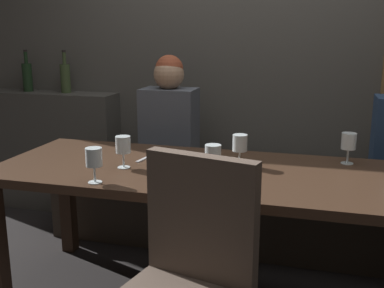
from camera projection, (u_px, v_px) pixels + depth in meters
back_wall_tiled at (250, 19)px, 3.30m from camera, size 6.00×0.12×3.00m
back_counter at (53, 151)px, 3.77m from camera, size 1.10×0.28×0.95m
dining_table at (210, 186)px, 2.35m from camera, size 2.20×0.84×0.74m
banquette_bench at (233, 214)px, 3.11m from camera, size 2.50×0.44×0.45m
chair_near_side at (187, 275)px, 1.68m from camera, size 0.53×0.53×0.98m
diner_redhead at (169, 120)px, 3.10m from camera, size 0.36×0.24×0.82m
wine_bottle_dark_red at (27, 76)px, 3.68m from camera, size 0.08×0.08×0.33m
wine_bottle_pale_label at (65, 77)px, 3.60m from camera, size 0.08×0.08×0.33m
wine_glass_far_right at (349, 142)px, 2.41m from camera, size 0.08×0.08×0.16m
wine_glass_end_left at (123, 145)px, 2.33m from camera, size 0.08×0.08×0.16m
wine_glass_center_front at (240, 144)px, 2.37m from camera, size 0.08×0.08×0.16m
wine_glass_center_back at (94, 159)px, 2.10m from camera, size 0.08×0.08×0.16m
wine_glass_near_left at (213, 155)px, 2.15m from camera, size 0.08×0.08×0.16m
espresso_cup at (236, 180)px, 2.08m from camera, size 0.12×0.12×0.06m
dessert_plate at (170, 158)px, 2.49m from camera, size 0.19×0.19×0.05m
fork_on_table at (145, 158)px, 2.52m from camera, size 0.04×0.17×0.01m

